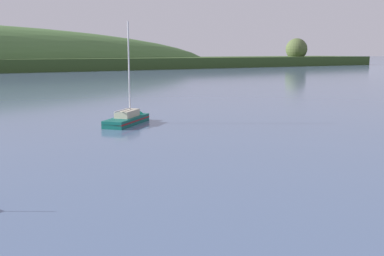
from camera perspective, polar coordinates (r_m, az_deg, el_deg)
sailboat_near_mooring at (r=56.50m, az=-8.00°, el=0.96°), size 8.19×8.22×13.78m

